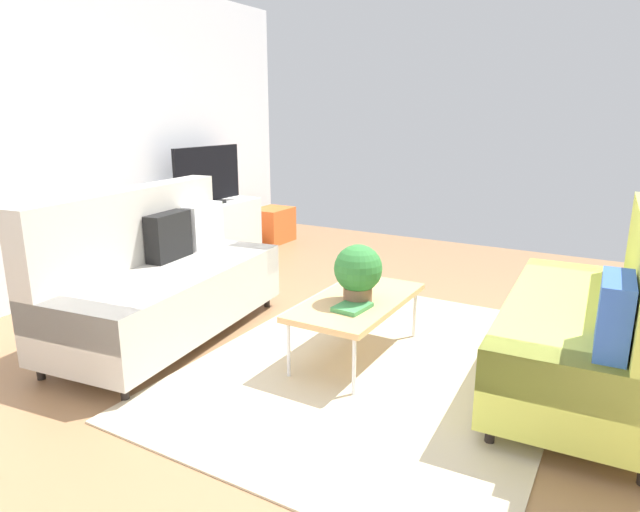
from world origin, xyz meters
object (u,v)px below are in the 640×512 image
object	(u,v)px
tv	(208,176)
potted_plant	(358,271)
bottle_0	(192,199)
bottle_1	(198,198)
coffee_table	(357,303)
tv_console	(209,232)
table_book_0	(352,307)
storage_trunk	(273,225)
vase_1	(176,202)
bottle_2	(204,197)
couch_green	(595,321)
vase_0	(166,204)
couch_beige	(161,279)

from	to	relation	value
tv	potted_plant	bearing A→B (deg)	-120.14
bottle_0	bottle_1	bearing A→B (deg)	0.00
coffee_table	tv_console	world-z (taller)	tv_console
potted_plant	table_book_0	distance (m)	0.25
potted_plant	bottle_0	xyz separation A→B (m)	(1.22, 2.58, 0.11)
storage_trunk	potted_plant	world-z (taller)	potted_plant
tv	coffee_table	bearing A→B (deg)	-119.54
vase_1	bottle_2	world-z (taller)	bottle_2
table_book_0	bottle_1	size ratio (longest dim) A/B	1.14
storage_trunk	bottle_1	size ratio (longest dim) A/B	2.47
storage_trunk	potted_plant	xyz separation A→B (m)	(-2.61, -2.52, 0.41)
couch_green	bottle_2	size ratio (longest dim) A/B	10.09
tv_console	potted_plant	distance (m)	3.04
potted_plant	vase_0	size ratio (longest dim) A/B	2.31
storage_trunk	bottle_1	world-z (taller)	bottle_1
tv_console	bottle_1	xyz separation A→B (m)	(-0.19, -0.04, 0.43)
storage_trunk	bottle_2	distance (m)	1.31
vase_1	tv	bearing A→B (deg)	-9.06
tv	potted_plant	distance (m)	3.02
couch_beige	bottle_2	distance (m)	2.10
potted_plant	bottle_2	distance (m)	2.94
potted_plant	table_book_0	xyz separation A→B (m)	(-0.14, -0.03, -0.20)
couch_green	table_book_0	size ratio (longest dim) A/B	8.06
vase_0	couch_green	bearing A→B (deg)	-98.22
tv	vase_1	bearing A→B (deg)	170.94
tv	table_book_0	bearing A→B (deg)	-122.11
couch_green	tv	xyz separation A→B (m)	(1.17, 3.99, 0.51)
table_book_0	vase_0	bearing A→B (deg)	68.37
tv	table_book_0	xyz separation A→B (m)	(-1.65, -2.63, -0.52)
bottle_0	bottle_1	distance (m)	0.10
table_book_0	vase_0	distance (m)	2.92
vase_0	bottle_1	world-z (taller)	bottle_1
tv	couch_beige	bearing A→B (deg)	-148.17
couch_green	vase_0	bearing A→B (deg)	79.25
tv_console	tv	world-z (taller)	tv
tv_console	bottle_0	size ratio (longest dim) A/B	6.78
bottle_0	tv	bearing A→B (deg)	3.93
couch_green	bottle_0	size ratio (longest dim) A/B	9.37
bottle_1	bottle_0	bearing A→B (deg)	180.00
coffee_table	vase_0	distance (m)	2.80
couch_beige	tv	world-z (taller)	tv
bottle_1	couch_green	bearing A→B (deg)	-103.77
couch_beige	bottle_0	xyz separation A→B (m)	(1.56, 1.13, 0.30)
vase_0	bottle_0	world-z (taller)	bottle_0
tv_console	table_book_0	bearing A→B (deg)	-121.91
tv_console	bottle_0	world-z (taller)	bottle_0
bottle_2	coffee_table	bearing A→B (deg)	-118.02
coffee_table	vase_0	size ratio (longest dim) A/B	6.52
couch_green	tv	world-z (taller)	tv
storage_trunk	potted_plant	distance (m)	3.65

